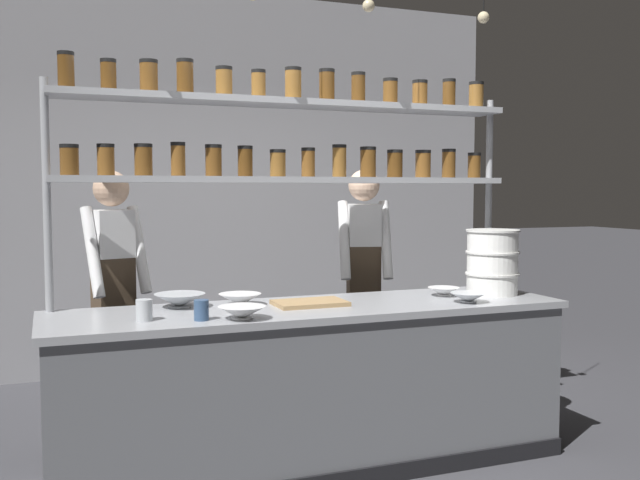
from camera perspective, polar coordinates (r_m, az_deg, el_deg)
name	(u,v)px	position (r m, az deg, el deg)	size (l,w,h in m)	color
ground_plane	(313,465)	(4.27, -0.57, -17.57)	(40.00, 40.00, 0.00)	#3D3D42
back_wall	(213,181)	(6.39, -8.57, 4.67)	(5.32, 0.12, 3.29)	#939399
prep_counter	(313,386)	(4.12, -0.57, -11.63)	(2.92, 0.76, 0.92)	slate
spice_shelf_unit	(292,146)	(4.28, -2.22, 7.55)	(2.81, 0.28, 2.30)	#999BA0
chef_left	(114,289)	(4.48, -16.18, -3.79)	(0.42, 0.35, 1.68)	black
chef_center	(364,273)	(4.98, 3.52, -2.66)	(0.41, 0.34, 1.71)	black
container_stack	(492,262)	(4.56, 13.63, -1.71)	(0.33, 0.33, 0.40)	white
cutting_board	(310,303)	(4.04, -0.81, -5.06)	(0.40, 0.26, 0.02)	#A88456
prep_bowl_near_left	(240,300)	(4.06, -6.42, -4.76)	(0.24, 0.24, 0.07)	white
prep_bowl_center_front	(468,298)	(4.21, 11.78, -4.55)	(0.21, 0.21, 0.06)	silver
prep_bowl_center_back	(444,292)	(4.44, 9.86, -4.10)	(0.20, 0.20, 0.05)	white
prep_bowl_near_right	(242,313)	(3.63, -6.26, -5.82)	(0.24, 0.24, 0.07)	white
prep_bowl_far_left	(180,301)	(4.03, -11.16, -4.79)	(0.28, 0.28, 0.08)	#B2B7BC
serving_cup_front	(201,310)	(3.62, -9.47, -5.55)	(0.07, 0.07, 0.10)	#334C70
serving_cup_by_board	(144,310)	(3.66, -13.89, -5.47)	(0.08, 0.08, 0.11)	#B2B7BC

